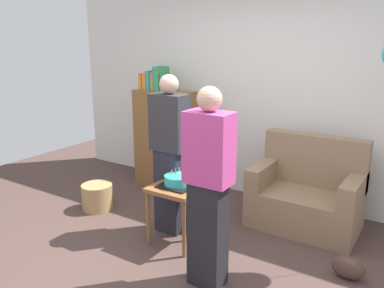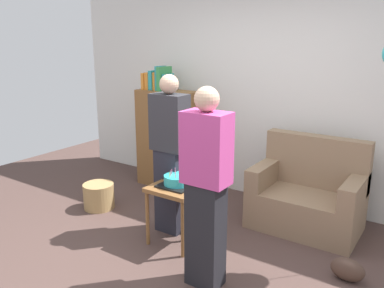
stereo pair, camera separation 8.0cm
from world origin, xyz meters
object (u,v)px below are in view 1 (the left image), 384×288
at_px(bookshelf, 165,136).
at_px(person_blowing_candles, 170,154).
at_px(couch, 307,196).
at_px(person_holding_cake, 208,189).
at_px(side_table, 178,195).
at_px(birthday_cake, 178,181).
at_px(wicker_basket, 97,197).
at_px(handbag, 348,268).

relative_size(bookshelf, person_blowing_candles, 0.99).
bearing_deg(bookshelf, couch, -4.68).
relative_size(couch, bookshelf, 0.68).
bearing_deg(couch, person_blowing_candles, -142.64).
relative_size(couch, person_holding_cake, 0.67).
distance_m(bookshelf, side_table, 1.61).
relative_size(side_table, birthday_cake, 1.84).
bearing_deg(wicker_basket, bookshelf, 79.26).
bearing_deg(side_table, birthday_cake, -28.22).
distance_m(couch, birthday_cake, 1.43).
bearing_deg(handbag, birthday_cake, -170.66).
relative_size(person_holding_cake, wicker_basket, 4.53).
bearing_deg(person_holding_cake, wicker_basket, 1.27).
bearing_deg(birthday_cake, bookshelf, 131.13).
distance_m(couch, bookshelf, 2.03).
distance_m(side_table, birthday_cake, 0.14).
distance_m(couch, wicker_basket, 2.39).
bearing_deg(handbag, side_table, -170.66).
xyz_separation_m(person_holding_cake, wicker_basket, (-1.85, 0.57, -0.68)).
distance_m(person_blowing_candles, handbag, 1.92).
bearing_deg(wicker_basket, person_blowing_candles, 1.77).
relative_size(bookshelf, wicker_basket, 4.47).
distance_m(birthday_cake, person_holding_cake, 0.77).
bearing_deg(couch, birthday_cake, -132.22).
xyz_separation_m(couch, birthday_cake, (-0.94, -1.04, 0.30)).
height_order(bookshelf, wicker_basket, bookshelf).
height_order(bookshelf, side_table, bookshelf).
xyz_separation_m(couch, person_holding_cake, (-0.34, -1.48, 0.49)).
bearing_deg(couch, bookshelf, 175.32).
height_order(side_table, birthday_cake, birthday_cake).
distance_m(bookshelf, wicker_basket, 1.22).
bearing_deg(handbag, bookshelf, 160.10).
height_order(birthday_cake, person_blowing_candles, person_blowing_candles).
distance_m(person_blowing_candles, wicker_basket, 1.25).
relative_size(side_table, wicker_basket, 1.64).
bearing_deg(birthday_cake, person_blowing_candles, 142.00).
bearing_deg(handbag, couch, 128.33).
distance_m(side_table, wicker_basket, 1.31).
bearing_deg(side_table, couch, 47.78).
xyz_separation_m(birthday_cake, wicker_basket, (-1.25, 0.13, -0.49)).
height_order(side_table, handbag, side_table).
relative_size(side_table, person_holding_cake, 0.36).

